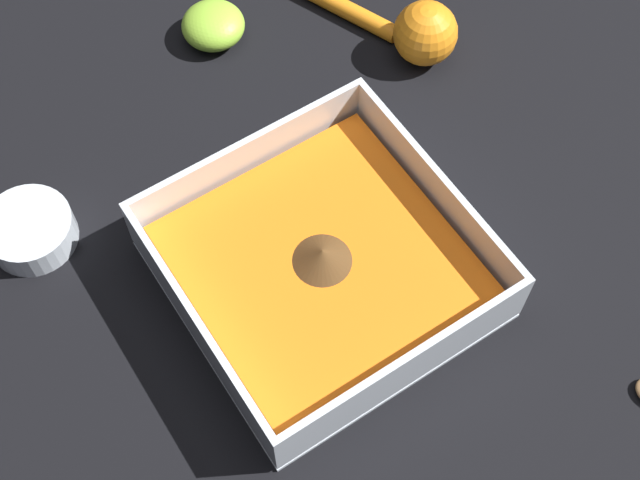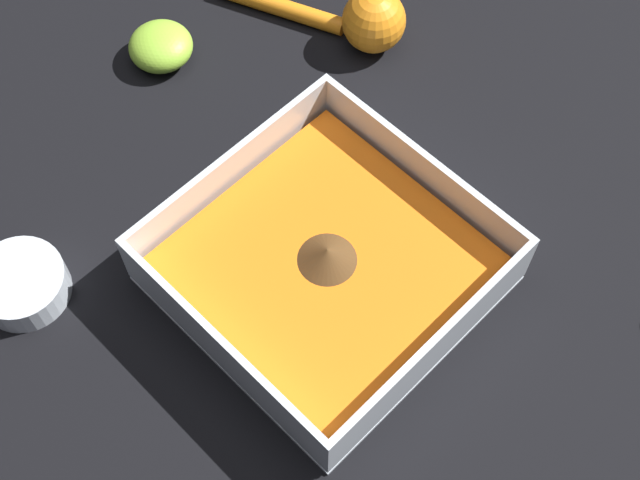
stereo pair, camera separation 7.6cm
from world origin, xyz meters
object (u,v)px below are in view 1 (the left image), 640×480
Objects in this scene: lemon_half at (213,25)px; square_dish at (322,268)px; spice_bowl at (31,231)px; lemon_squeezer at (411,29)px.

square_dish is at bearing 78.34° from lemon_half.
spice_bowl is 0.41m from lemon_squeezer.
spice_bowl is at bearing 24.63° from lemon_half.
lemon_squeezer is (-0.41, 0.00, 0.02)m from spice_bowl.
square_dish is 0.26m from spice_bowl.
lemon_squeezer is at bearing 142.58° from lemon_half.
spice_bowl is 0.28m from lemon_half.
square_dish is 0.28m from lemon_squeezer.
lemon_squeezer is at bearing 179.35° from spice_bowl.
lemon_half is (0.16, -0.12, -0.01)m from lemon_squeezer.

